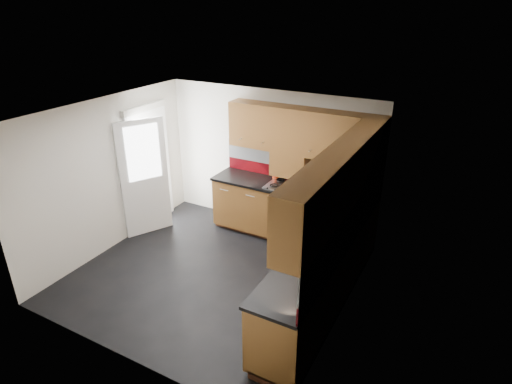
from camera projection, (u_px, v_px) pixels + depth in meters
The scene contains 14 objects.
room at pixel (209, 181), 5.66m from camera, with size 4.00×3.80×2.64m.
base_cabinets at pixel (301, 245), 6.21m from camera, with size 2.70×3.20×0.95m.
countertop at pixel (302, 215), 6.01m from camera, with size 2.72×3.22×0.04m.
backsplash at pixel (323, 194), 5.97m from camera, with size 2.70×3.20×0.54m.
upper_cabinets at pixel (319, 154), 5.61m from camera, with size 2.50×3.20×0.72m.
extractor_hood at pixel (290, 164), 6.86m from camera, with size 0.60×0.33×0.40m, color #5C2F14.
glass_cabinet at pixel (362, 152), 5.62m from camera, with size 0.32×0.80×0.66m.
back_door at pixel (148, 171), 7.22m from camera, with size 0.42×1.19×2.04m.
gas_hob at pixel (286, 186), 6.87m from camera, with size 0.60×0.53×0.05m.
utensil_pot at pixel (276, 173), 7.15m from camera, with size 0.12×0.12×0.41m.
toaster at pixel (308, 182), 6.81m from camera, with size 0.26×0.16×0.19m.
food_processor at pixel (353, 203), 5.97m from camera, with size 0.20×0.20×0.33m.
paper_towel at pixel (322, 250), 4.90m from camera, with size 0.13×0.13×0.26m, color white.
orange_cloth at pixel (348, 211), 6.06m from camera, with size 0.13×0.11×0.01m, color orange.
Camera 1 is at (3.02, -4.29, 3.71)m, focal length 30.00 mm.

